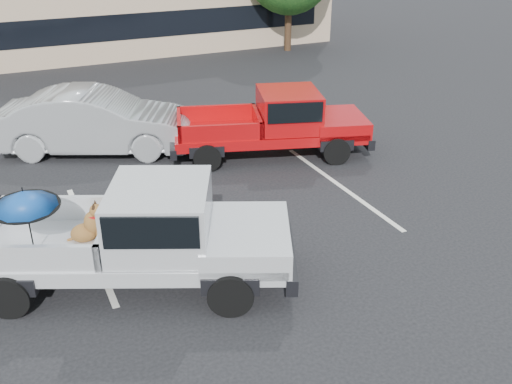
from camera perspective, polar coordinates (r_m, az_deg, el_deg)
ground at (r=11.17m, az=0.83°, el=-6.11°), size 90.00×90.00×0.00m
stripe_left at (r=12.12m, az=-16.37°, el=-4.50°), size 0.12×5.00×0.01m
stripe_right at (r=14.02m, az=8.32°, el=0.69°), size 0.12×5.00×0.01m
silver_pickup at (r=9.98m, az=-10.79°, el=-3.82°), size 5.99×4.14×2.06m
red_pickup at (r=15.41m, az=2.68°, el=7.17°), size 5.65×3.36×1.76m
silver_sedan at (r=16.22m, az=-15.74°, el=6.81°), size 5.50×3.82×1.72m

